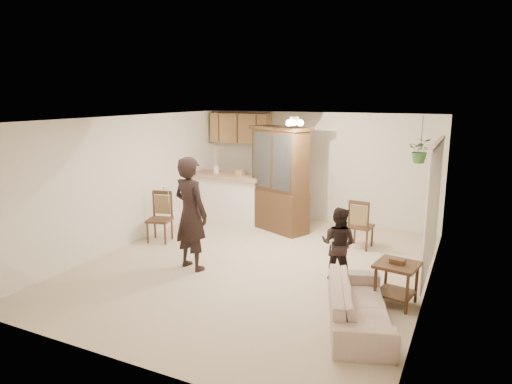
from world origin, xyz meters
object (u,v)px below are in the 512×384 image
at_px(child, 338,239).
at_px(side_table, 396,283).
at_px(china_hutch, 280,180).
at_px(chair_bar, 160,228).
at_px(chair_hutch_right, 361,234).
at_px(chair_hutch_left, 265,210).
at_px(adult, 191,217).
at_px(sofa, 359,297).

distance_m(child, side_table, 1.14).
height_order(china_hutch, chair_bar, china_hutch).
bearing_deg(china_hutch, child, -24.27).
height_order(side_table, chair_hutch_right, chair_hutch_right).
bearing_deg(chair_hutch_left, chair_hutch_right, 23.75).
relative_size(child, chair_hutch_right, 1.41).
bearing_deg(chair_hutch_left, china_hutch, 3.11).
relative_size(china_hutch, chair_hutch_right, 2.34).
bearing_deg(side_table, china_hutch, 137.71).
height_order(adult, child, adult).
bearing_deg(child, china_hutch, -42.67).
xyz_separation_m(sofa, adult, (-3.00, 0.69, 0.53)).
height_order(child, chair_hutch_left, child).
bearing_deg(side_table, adult, -178.34).
relative_size(sofa, china_hutch, 0.84).
bearing_deg(sofa, child, 8.62).
bearing_deg(chair_hutch_right, chair_hutch_left, -15.35).
relative_size(child, side_table, 2.02).
xyz_separation_m(adult, child, (2.36, 0.57, -0.22)).
bearing_deg(sofa, adult, 58.70).
bearing_deg(adult, chair_hutch_left, -73.07).
distance_m(chair_hutch_left, chair_hutch_right, 2.58).
relative_size(china_hutch, side_table, 3.34).
bearing_deg(child, chair_bar, 0.06).
xyz_separation_m(chair_bar, chair_hutch_left, (1.28, 2.26, -0.02)).
bearing_deg(chair_hutch_right, sofa, 107.54).
distance_m(child, china_hutch, 2.90).
height_order(chair_bar, chair_hutch_right, chair_bar).
height_order(sofa, chair_hutch_right, chair_hutch_right).
bearing_deg(side_table, child, 154.07).
bearing_deg(chair_hutch_right, china_hutch, -7.38).
height_order(sofa, china_hutch, china_hutch).
distance_m(side_table, chair_hutch_left, 4.63).
xyz_separation_m(child, chair_hutch_left, (-2.47, 2.63, -0.41)).
relative_size(adult, chair_bar, 1.80).
height_order(child, side_table, child).
distance_m(china_hutch, chair_hutch_left, 1.13).
height_order(sofa, side_table, sofa).
xyz_separation_m(child, side_table, (0.97, -0.47, -0.36)).
bearing_deg(child, adult, 19.24).
distance_m(sofa, child, 1.44).
bearing_deg(chair_hutch_left, adult, -44.15).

